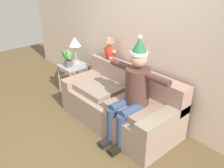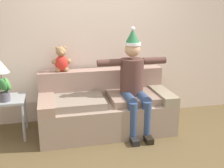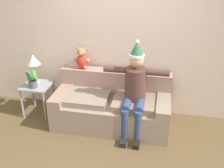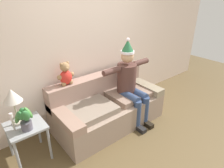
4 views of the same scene
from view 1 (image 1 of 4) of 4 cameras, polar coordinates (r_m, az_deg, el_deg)
ground_plane at (r=3.56m, az=-10.19°, el=-14.83°), size 10.00×10.00×0.00m
back_wall at (r=3.83m, az=8.37°, el=11.37°), size 7.00×0.10×2.70m
couch at (r=3.86m, az=2.18°, el=-4.66°), size 1.92×0.92×0.86m
person_seated at (r=3.30m, az=4.87°, el=-1.56°), size 1.02×0.77×1.53m
teddy_bear at (r=4.15m, az=-0.57°, el=8.17°), size 0.29×0.17×0.38m
side_table at (r=4.80m, az=-8.98°, el=3.37°), size 0.49×0.49×0.58m
table_lamp at (r=4.72m, az=-8.76°, el=9.56°), size 0.24×0.24×0.53m
potted_plant at (r=4.66m, az=-10.36°, el=6.15°), size 0.27×0.24×0.35m
candle_tall at (r=4.80m, az=-10.31°, el=6.69°), size 0.04×0.04×0.26m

